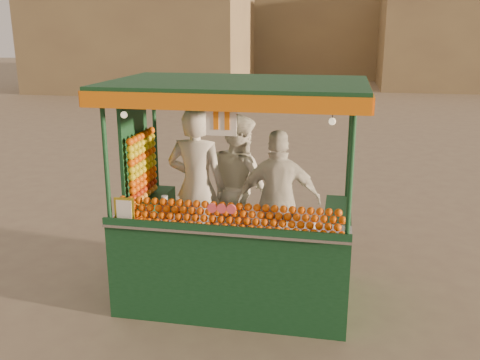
% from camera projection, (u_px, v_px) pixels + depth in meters
% --- Properties ---
extents(ground, '(90.00, 90.00, 0.00)m').
position_uv_depth(ground, '(268.00, 301.00, 6.05)').
color(ground, '#766454').
rests_on(ground, ground).
extents(building_left, '(10.00, 6.00, 6.00)m').
position_uv_depth(building_left, '(142.00, 27.00, 25.73)').
color(building_left, olive).
rests_on(building_left, ground).
extents(building_right, '(9.00, 6.00, 5.00)m').
position_uv_depth(building_right, '(473.00, 38.00, 26.74)').
color(building_right, olive).
rests_on(building_right, ground).
extents(building_center, '(14.00, 7.00, 7.00)m').
position_uv_depth(building_center, '(303.00, 19.00, 33.76)').
color(building_center, olive).
rests_on(building_center, ground).
extents(juice_cart, '(2.71, 1.76, 2.46)m').
position_uv_depth(juice_cart, '(229.00, 233.00, 5.88)').
color(juice_cart, '#0F381B').
rests_on(juice_cart, ground).
extents(vendor_left, '(0.70, 0.48, 1.87)m').
position_uv_depth(vendor_left, '(197.00, 187.00, 6.15)').
color(vendor_left, beige).
rests_on(vendor_left, ground).
extents(vendor_middle, '(1.06, 1.06, 1.73)m').
position_uv_depth(vendor_middle, '(239.00, 185.00, 6.45)').
color(vendor_middle, white).
rests_on(vendor_middle, ground).
extents(vendor_right, '(1.01, 0.56, 1.63)m').
position_uv_depth(vendor_right, '(279.00, 201.00, 6.02)').
color(vendor_right, silver).
rests_on(vendor_right, ground).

